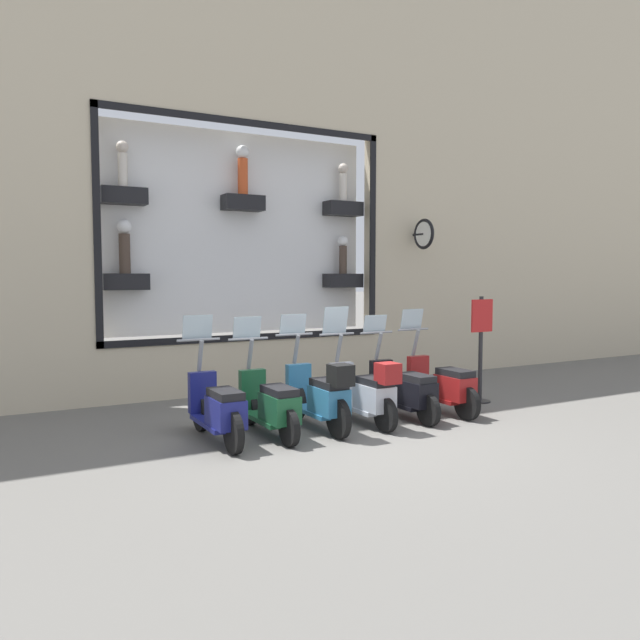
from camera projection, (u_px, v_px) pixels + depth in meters
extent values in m
plane|color=#66635E|center=(346.00, 433.00, 8.54)|extent=(120.00, 120.00, 0.00)
cube|color=beige|center=(616.00, 164.00, 16.27)|extent=(0.40, 15.29, 10.10)
cube|color=beige|center=(247.00, 365.00, 11.66)|extent=(0.40, 5.42, 0.96)
cube|color=black|center=(249.00, 123.00, 11.15)|extent=(0.04, 5.42, 0.12)
cube|color=black|center=(251.00, 337.00, 11.43)|extent=(0.04, 5.42, 0.12)
cube|color=black|center=(373.00, 236.00, 12.56)|extent=(0.04, 0.12, 3.98)
cube|color=black|center=(97.00, 226.00, 10.03)|extent=(0.04, 0.12, 3.98)
cube|color=white|center=(239.00, 233.00, 11.78)|extent=(0.04, 5.18, 3.74)
cube|color=black|center=(343.00, 209.00, 12.58)|extent=(0.36, 0.76, 0.28)
cylinder|color=silver|center=(343.00, 188.00, 12.55)|extent=(0.16, 0.16, 0.56)
sphere|color=beige|center=(343.00, 168.00, 12.52)|extent=(0.20, 0.20, 0.20)
cube|color=black|center=(243.00, 203.00, 11.55)|extent=(0.36, 0.76, 0.28)
cylinder|color=#CC4C23|center=(243.00, 177.00, 11.52)|extent=(0.19, 0.19, 0.67)
sphere|color=white|center=(243.00, 152.00, 11.48)|extent=(0.24, 0.24, 0.24)
cube|color=black|center=(123.00, 196.00, 10.52)|extent=(0.36, 0.76, 0.28)
cylinder|color=silver|center=(123.00, 170.00, 10.49)|extent=(0.16, 0.16, 0.57)
sphere|color=beige|center=(122.00, 147.00, 10.46)|extent=(0.21, 0.21, 0.21)
cube|color=black|center=(343.00, 281.00, 12.69)|extent=(0.36, 0.76, 0.28)
cylinder|color=#47382D|center=(343.00, 260.00, 12.66)|extent=(0.16, 0.16, 0.56)
sphere|color=white|center=(343.00, 241.00, 12.63)|extent=(0.20, 0.20, 0.20)
cube|color=black|center=(125.00, 282.00, 10.63)|extent=(0.36, 0.76, 0.28)
cylinder|color=#47382D|center=(125.00, 254.00, 10.59)|extent=(0.19, 0.19, 0.68)
sphere|color=white|center=(124.00, 226.00, 10.56)|extent=(0.24, 0.24, 0.24)
cylinder|color=black|center=(419.00, 234.00, 12.90)|extent=(0.35, 0.05, 0.05)
torus|color=black|center=(424.00, 234.00, 12.75)|extent=(0.63, 0.07, 0.63)
cylinder|color=white|center=(424.00, 234.00, 12.75)|extent=(0.51, 0.03, 0.51)
cylinder|color=black|center=(414.00, 389.00, 10.40)|extent=(0.50, 0.09, 0.50)
cylinder|color=black|center=(467.00, 404.00, 9.26)|extent=(0.50, 0.09, 0.50)
cube|color=maroon|center=(439.00, 397.00, 9.83)|extent=(1.02, 0.39, 0.06)
cube|color=maroon|center=(455.00, 388.00, 9.49)|extent=(0.61, 0.35, 0.36)
cube|color=black|center=(455.00, 373.00, 9.47)|extent=(0.58, 0.31, 0.10)
cube|color=maroon|center=(418.00, 373.00, 10.29)|extent=(0.12, 0.37, 0.56)
cylinder|color=gray|center=(416.00, 343.00, 10.31)|extent=(0.20, 0.06, 0.45)
cylinder|color=gray|center=(413.00, 329.00, 10.36)|extent=(0.04, 0.60, 0.04)
cube|color=silver|center=(412.00, 319.00, 10.38)|extent=(0.09, 0.42, 0.34)
cylinder|color=black|center=(377.00, 395.00, 10.07)|extent=(0.46, 0.09, 0.46)
cylinder|color=black|center=(428.00, 410.00, 8.90)|extent=(0.46, 0.09, 0.46)
cube|color=black|center=(401.00, 403.00, 9.48)|extent=(1.02, 0.38, 0.06)
cube|color=black|center=(416.00, 393.00, 9.14)|extent=(0.61, 0.35, 0.36)
cube|color=black|center=(416.00, 378.00, 9.12)|extent=(0.58, 0.31, 0.10)
cube|color=black|center=(381.00, 377.00, 9.94)|extent=(0.12, 0.37, 0.56)
cylinder|color=gray|center=(379.00, 346.00, 9.96)|extent=(0.20, 0.06, 0.45)
cylinder|color=gray|center=(376.00, 333.00, 10.01)|extent=(0.04, 0.60, 0.04)
cube|color=silver|center=(375.00, 324.00, 10.03)|extent=(0.07, 0.42, 0.28)
cylinder|color=black|center=(337.00, 398.00, 9.71)|extent=(0.48, 0.09, 0.48)
cylinder|color=black|center=(386.00, 415.00, 8.56)|extent=(0.48, 0.09, 0.48)
cube|color=#B7BCC6|center=(360.00, 407.00, 9.13)|extent=(1.02, 0.39, 0.06)
cube|color=#B7BCC6|center=(374.00, 397.00, 8.79)|extent=(0.61, 0.35, 0.36)
cube|color=black|center=(374.00, 381.00, 8.77)|extent=(0.58, 0.31, 0.10)
cube|color=#B7BCC6|center=(341.00, 381.00, 9.59)|extent=(0.12, 0.37, 0.56)
cylinder|color=gray|center=(339.00, 348.00, 9.61)|extent=(0.20, 0.06, 0.45)
cylinder|color=gray|center=(337.00, 334.00, 9.66)|extent=(0.04, 0.60, 0.04)
cube|color=silver|center=(335.00, 320.00, 9.68)|extent=(0.10, 0.42, 0.42)
cube|color=maroon|center=(388.00, 373.00, 8.47)|extent=(0.28, 0.28, 0.28)
cylinder|color=black|center=(296.00, 401.00, 9.33)|extent=(0.54, 0.09, 0.54)
cylinder|color=black|center=(338.00, 419.00, 8.22)|extent=(0.54, 0.09, 0.54)
cube|color=teal|center=(316.00, 410.00, 8.78)|extent=(1.02, 0.39, 0.06)
cube|color=teal|center=(329.00, 400.00, 8.44)|extent=(0.61, 0.35, 0.36)
cube|color=black|center=(329.00, 384.00, 8.42)|extent=(0.58, 0.31, 0.10)
cube|color=teal|center=(298.00, 383.00, 9.23)|extent=(0.12, 0.37, 0.56)
cylinder|color=gray|center=(296.00, 349.00, 9.26)|extent=(0.20, 0.06, 0.45)
cylinder|color=gray|center=(294.00, 334.00, 9.30)|extent=(0.04, 0.60, 0.04)
cube|color=silver|center=(293.00, 324.00, 9.33)|extent=(0.08, 0.42, 0.30)
cube|color=black|center=(341.00, 375.00, 8.13)|extent=(0.28, 0.28, 0.28)
cylinder|color=black|center=(249.00, 408.00, 9.01)|extent=(0.48, 0.09, 0.48)
cylinder|color=black|center=(289.00, 428.00, 7.85)|extent=(0.48, 0.09, 0.48)
cube|color=#19512D|center=(268.00, 418.00, 8.43)|extent=(1.02, 0.39, 0.06)
cube|color=#19512D|center=(279.00, 408.00, 8.09)|extent=(0.61, 0.35, 0.36)
cube|color=black|center=(279.00, 391.00, 8.07)|extent=(0.58, 0.31, 0.10)
cube|color=#19512D|center=(252.00, 389.00, 8.88)|extent=(0.12, 0.37, 0.56)
cylinder|color=gray|center=(250.00, 354.00, 8.91)|extent=(0.20, 0.06, 0.45)
cylinder|color=gray|center=(248.00, 339.00, 8.95)|extent=(0.04, 0.60, 0.04)
cube|color=silver|center=(247.00, 327.00, 8.98)|extent=(0.08, 0.42, 0.32)
cylinder|color=black|center=(201.00, 412.00, 8.64)|extent=(0.53, 0.09, 0.53)
cylinder|color=black|center=(233.00, 433.00, 7.52)|extent=(0.53, 0.09, 0.53)
cube|color=navy|center=(216.00, 423.00, 8.08)|extent=(1.02, 0.39, 0.06)
cube|color=navy|center=(226.00, 412.00, 7.73)|extent=(0.61, 0.35, 0.36)
cube|color=black|center=(225.00, 394.00, 7.72)|extent=(0.58, 0.31, 0.10)
cube|color=navy|center=(202.00, 392.00, 8.53)|extent=(0.12, 0.37, 0.56)
cylinder|color=gray|center=(200.00, 356.00, 8.56)|extent=(0.20, 0.06, 0.45)
cylinder|color=gray|center=(199.00, 340.00, 8.60)|extent=(0.04, 0.60, 0.04)
cube|color=silver|center=(197.00, 327.00, 8.62)|extent=(0.09, 0.42, 0.34)
cylinder|color=#232326|center=(480.00, 401.00, 10.62)|extent=(0.36, 0.36, 0.02)
cylinder|color=#232326|center=(481.00, 349.00, 10.56)|extent=(0.07, 0.07, 1.80)
cube|color=red|center=(482.00, 316.00, 10.50)|extent=(0.03, 0.45, 0.55)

